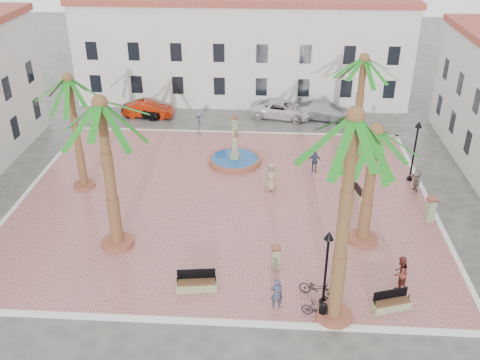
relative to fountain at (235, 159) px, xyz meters
The scene contains 35 objects.
ground 5.38m from the fountain, 92.97° to the right, with size 120.00×120.00×0.00m, color #56544F.
plaza 5.38m from the fountain, 92.97° to the right, with size 26.00×22.00×0.15m, color #B26662.
kerb_n 5.66m from the fountain, 92.82° to the left, with size 26.30×0.30×0.16m, color silver.
kerb_s 16.37m from the fountain, 90.97° to the right, with size 26.30×0.30×0.16m, color silver.
kerb_e 13.81m from the fountain, 22.85° to the right, with size 0.30×22.30×0.16m, color silver.
kerb_w 14.32m from the fountain, 158.02° to the right, with size 0.30×22.30×0.16m, color silver.
building_north 15.27m from the fountain, 91.09° to the left, with size 30.40×7.40×9.50m.
fountain is the anchor object (origin of this frame).
palm_nw 12.40m from the fountain, 156.85° to the right, with size 4.58×4.58×7.79m.
palm_sw 14.05m from the fountain, 118.40° to the right, with size 5.79×5.79×8.75m.
palm_s 18.87m from the fountain, 70.10° to the right, with size 5.51×5.51×10.31m.
palm_e 13.49m from the fountain, 50.06° to the right, with size 5.59×5.59×7.11m.
palm_ne 10.81m from the fountain, ahead, with size 5.33×5.33×7.96m.
bench_s 14.22m from the fountain, 93.50° to the right, with size 2.06×0.86×1.05m.
bench_se 17.23m from the fountain, 60.66° to the right, with size 1.92×1.09×0.97m.
bench_e 9.37m from the fountain, 27.54° to the right, with size 0.96×1.92×0.97m.
bench_ne 10.06m from the fountain, 16.51° to the left, with size 0.71×1.82×0.94m.
lamppost_s 15.92m from the fountain, 70.39° to the right, with size 0.44×0.44×4.09m.
lamppost_e 12.55m from the fountain, ahead, with size 0.47×0.47×4.29m.
bollard_se 12.64m from the fountain, 76.18° to the right, with size 0.56×0.56×1.33m.
bollard_n 5.08m from the fountain, 93.79° to the left, with size 0.58×0.58×1.53m.
bollard_e 14.06m from the fountain, 30.36° to the right, with size 0.67×0.67×1.54m.
litter_bin 16.59m from the fountain, 71.77° to the right, with size 0.36×0.36×0.71m, color black.
cyclist_a 15.55m from the fountain, 78.68° to the right, with size 0.60×0.40×1.65m, color #363B52.
bicycle_a 15.15m from the fountain, 70.71° to the right, with size 0.62×1.78×0.93m, color black.
cyclist_b 16.21m from the fountain, 55.92° to the right, with size 0.88×0.69×1.81m, color maroon.
bicycle_b 16.51m from the fountain, 72.65° to the right, with size 0.42×1.48×0.89m, color black.
pedestrian_fountain_a 4.78m from the fountain, 55.74° to the right, with size 0.94×0.61×1.93m, color gray.
pedestrian_fountain_b 5.77m from the fountain, 10.24° to the right, with size 0.93×0.39×1.58m, color #323C59.
pedestrian_north 6.02m from the fountain, 122.55° to the left, with size 1.25×0.72×1.94m, color #545459.
pedestrian_east 12.61m from the fountain, 15.76° to the right, with size 1.42×0.45×1.54m, color #7A685E.
car_black 12.50m from the fountain, 134.40° to the left, with size 1.54×3.82×1.30m, color black.
car_red 12.15m from the fountain, 132.69° to the left, with size 1.50×4.30×1.42m, color #A51E07.
car_silver 11.86m from the fountain, 52.06° to the left, with size 2.13×5.25×1.52m, color silver.
car_white 10.15m from the fountain, 70.12° to the left, with size 2.46×5.33×1.48m, color silver.
Camera 1 is at (2.84, -29.37, 17.41)m, focal length 40.00 mm.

